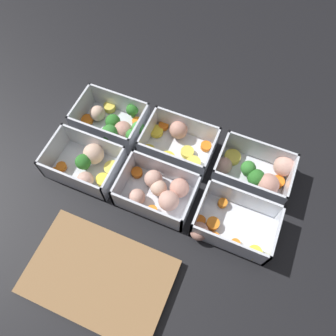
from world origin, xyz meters
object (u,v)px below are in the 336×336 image
at_px(container_far_center, 159,191).
at_px(container_near_center, 177,144).
at_px(container_near_right, 115,123).
at_px(container_far_right, 87,164).
at_px(container_near_left, 257,173).
at_px(container_far_left, 228,225).

bearing_deg(container_far_center, container_near_center, -85.16).
relative_size(container_near_right, container_far_right, 1.05).
xyz_separation_m(container_near_center, container_far_right, (0.17, 0.13, 0.00)).
distance_m(container_near_left, container_near_center, 0.20).
bearing_deg(container_far_left, container_near_center, -39.65).
xyz_separation_m(container_near_center, container_far_center, (-0.01, 0.13, 0.00)).
height_order(container_far_left, container_far_right, same).
relative_size(container_near_right, container_far_center, 1.05).
relative_size(container_near_center, container_far_left, 0.98).
distance_m(container_near_center, container_far_left, 0.23).
bearing_deg(container_near_left, container_far_center, 34.34).
bearing_deg(container_near_right, container_far_center, 144.50).
bearing_deg(container_near_left, container_far_right, 19.36).
distance_m(container_near_center, container_near_right, 0.16).
xyz_separation_m(container_near_left, container_far_right, (0.36, 0.13, -0.00)).
bearing_deg(container_near_right, container_far_left, 157.72).
relative_size(container_near_left, container_far_center, 1.08).
bearing_deg(container_far_right, container_far_center, -179.50).
xyz_separation_m(container_far_center, container_far_right, (0.18, 0.00, 0.00)).
distance_m(container_near_left, container_far_center, 0.22).
distance_m(container_near_left, container_far_right, 0.39).
xyz_separation_m(container_near_left, container_near_right, (0.36, 0.00, 0.00)).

